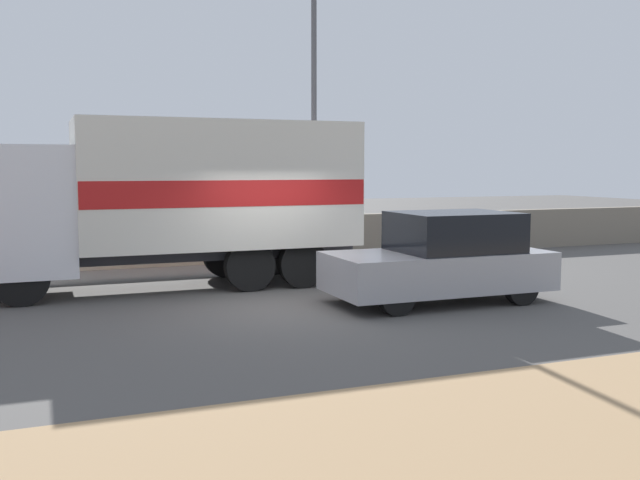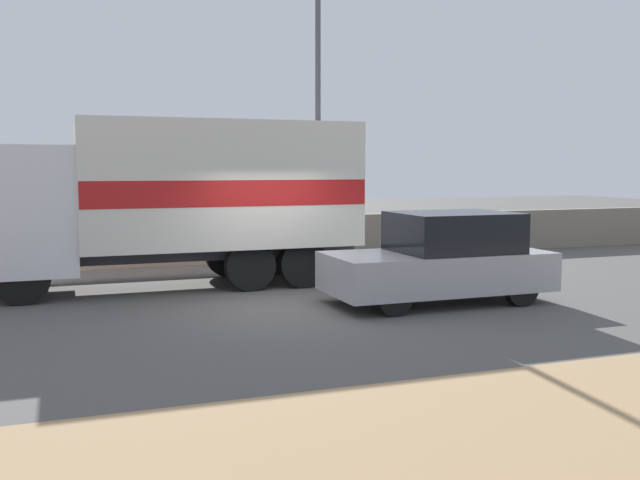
% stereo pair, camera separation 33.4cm
% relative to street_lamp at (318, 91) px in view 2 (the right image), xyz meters
% --- Properties ---
extents(ground_plane, '(80.00, 80.00, 0.00)m').
position_rel_street_lamp_xyz_m(ground_plane, '(-2.42, -5.21, -4.47)').
color(ground_plane, '#514F4C').
extents(dirt_shoulder_foreground, '(60.00, 5.09, 0.04)m').
position_rel_street_lamp_xyz_m(dirt_shoulder_foreground, '(-2.42, -12.69, -4.45)').
color(dirt_shoulder_foreground, tan).
rests_on(dirt_shoulder_foreground, ground_plane).
extents(stone_wall_backdrop, '(60.00, 0.35, 1.20)m').
position_rel_street_lamp_xyz_m(stone_wall_backdrop, '(-2.42, 1.03, -3.87)').
color(stone_wall_backdrop, gray).
rests_on(stone_wall_backdrop, ground_plane).
extents(street_lamp, '(0.56, 0.28, 7.82)m').
position_rel_street_lamp_xyz_m(street_lamp, '(0.00, 0.00, 0.00)').
color(street_lamp, '#4C4C51').
rests_on(street_lamp, ground_plane).
extents(box_truck, '(7.80, 2.55, 3.47)m').
position_rel_street_lamp_xyz_m(box_truck, '(-3.92, -2.38, -2.51)').
color(box_truck, silver).
rests_on(box_truck, ground_plane).
extents(car_hatchback, '(4.15, 1.88, 1.69)m').
position_rel_street_lamp_xyz_m(car_hatchback, '(0.34, -5.84, -3.66)').
color(car_hatchback, '#9E9EA3').
rests_on(car_hatchback, ground_plane).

